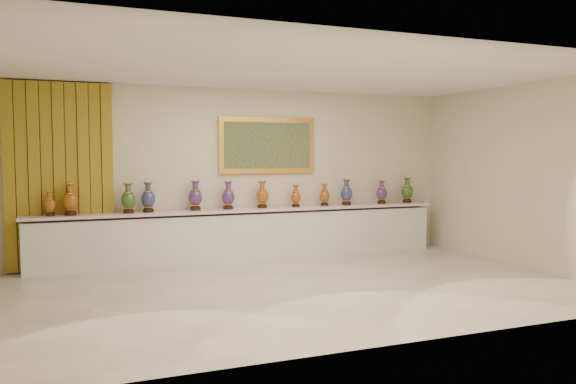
% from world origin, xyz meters
% --- Properties ---
extents(ground, '(8.00, 8.00, 0.00)m').
position_xyz_m(ground, '(0.00, 0.00, 0.00)').
color(ground, beige).
rests_on(ground, ground).
extents(room, '(8.00, 8.00, 8.00)m').
position_xyz_m(room, '(-2.47, 2.44, 1.58)').
color(room, beige).
rests_on(room, ground).
extents(counter, '(7.28, 0.48, 0.90)m').
position_xyz_m(counter, '(0.00, 2.27, 0.44)').
color(counter, white).
rests_on(counter, ground).
extents(vase_0, '(0.20, 0.20, 0.39)m').
position_xyz_m(vase_0, '(-3.18, 2.24, 1.08)').
color(vase_0, black).
rests_on(vase_0, counter).
extents(vase_1, '(0.31, 0.31, 0.50)m').
position_xyz_m(vase_1, '(-2.89, 2.23, 1.13)').
color(vase_1, black).
rests_on(vase_1, counter).
extents(vase_2, '(0.29, 0.29, 0.49)m').
position_xyz_m(vase_2, '(-2.01, 2.22, 1.12)').
color(vase_2, black).
rests_on(vase_2, counter).
extents(vase_3, '(0.27, 0.27, 0.50)m').
position_xyz_m(vase_3, '(-1.69, 2.25, 1.12)').
color(vase_3, black).
rests_on(vase_3, counter).
extents(vase_4, '(0.30, 0.30, 0.51)m').
position_xyz_m(vase_4, '(-0.91, 2.29, 1.13)').
color(vase_4, black).
rests_on(vase_4, counter).
extents(vase_5, '(0.29, 0.29, 0.48)m').
position_xyz_m(vase_5, '(-0.34, 2.27, 1.12)').
color(vase_5, black).
rests_on(vase_5, counter).
extents(vase_6, '(0.25, 0.25, 0.48)m').
position_xyz_m(vase_6, '(0.28, 2.27, 1.11)').
color(vase_6, black).
rests_on(vase_6, counter).
extents(vase_7, '(0.22, 0.22, 0.40)m').
position_xyz_m(vase_7, '(0.90, 2.22, 1.08)').
color(vase_7, black).
rests_on(vase_7, counter).
extents(vase_8, '(0.21, 0.21, 0.41)m').
position_xyz_m(vase_8, '(1.49, 2.25, 1.08)').
color(vase_8, black).
rests_on(vase_8, counter).
extents(vase_9, '(0.29, 0.29, 0.49)m').
position_xyz_m(vase_9, '(1.92, 2.21, 1.12)').
color(vase_9, black).
rests_on(vase_9, counter).
extents(vase_10, '(0.26, 0.26, 0.45)m').
position_xyz_m(vase_10, '(2.70, 2.25, 1.10)').
color(vase_10, black).
rests_on(vase_10, counter).
extents(vase_11, '(0.26, 0.26, 0.50)m').
position_xyz_m(vase_11, '(3.29, 2.27, 1.12)').
color(vase_11, black).
rests_on(vase_11, counter).
extents(label_card, '(0.10, 0.06, 0.00)m').
position_xyz_m(label_card, '(-1.85, 2.13, 0.90)').
color(label_card, white).
rests_on(label_card, counter).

